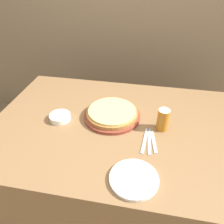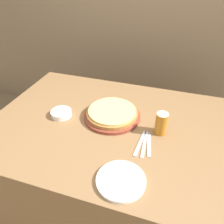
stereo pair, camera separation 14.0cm
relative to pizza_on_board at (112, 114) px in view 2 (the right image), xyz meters
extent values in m
plane|color=#756047|center=(0.03, -0.07, -0.78)|extent=(12.00, 12.00, 0.00)
cube|color=olive|center=(0.03, -0.07, -0.40)|extent=(1.56, 1.08, 0.75)
cylinder|color=brown|center=(0.00, 0.00, -0.02)|extent=(0.37, 0.37, 0.02)
cylinder|color=#A87038|center=(0.00, 0.00, 0.01)|extent=(0.33, 0.33, 0.02)
cylinder|color=#E0C175|center=(0.00, 0.00, 0.02)|extent=(0.30, 0.30, 0.01)
cylinder|color=#B7701E|center=(0.32, -0.06, 0.04)|extent=(0.07, 0.07, 0.14)
cylinder|color=white|center=(0.32, -0.06, 0.10)|extent=(0.07, 0.07, 0.02)
cylinder|color=white|center=(0.19, -0.47, -0.02)|extent=(0.23, 0.23, 0.02)
cylinder|color=white|center=(-0.32, -0.09, -0.01)|extent=(0.13, 0.13, 0.04)
cube|color=silver|center=(0.23, -0.19, -0.02)|extent=(0.03, 0.21, 0.00)
cube|color=silver|center=(0.25, -0.19, -0.02)|extent=(0.03, 0.21, 0.00)
cube|color=silver|center=(0.28, -0.19, -0.02)|extent=(0.05, 0.18, 0.00)
camera|label=1|loc=(0.21, -1.12, 0.83)|focal=35.00mm
camera|label=2|loc=(0.35, -1.08, 0.83)|focal=35.00mm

